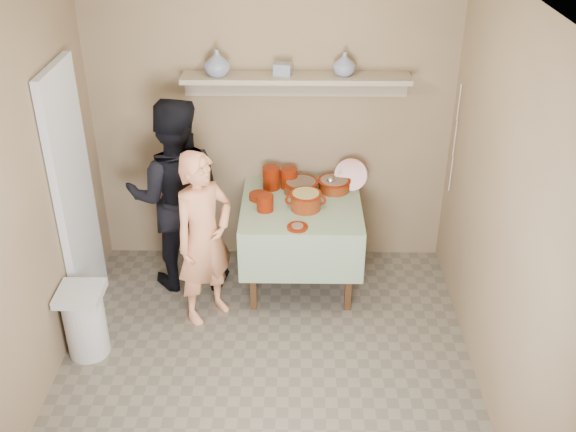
{
  "coord_description": "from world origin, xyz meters",
  "views": [
    {
      "loc": [
        0.21,
        -3.5,
        3.37
      ],
      "look_at": [
        0.15,
        0.75,
        0.95
      ],
      "focal_mm": 42.0,
      "sensor_mm": 36.0,
      "label": 1
    }
  ],
  "objects_px": {
    "person_helper": "(176,195)",
    "cazuela_rice": "(306,199)",
    "serving_table": "(301,217)",
    "person_cook": "(204,239)",
    "trash_bin": "(85,321)"
  },
  "relations": [
    {
      "from": "serving_table",
      "to": "trash_bin",
      "type": "distance_m",
      "value": 1.86
    },
    {
      "from": "person_cook",
      "to": "trash_bin",
      "type": "height_order",
      "value": "person_cook"
    },
    {
      "from": "person_helper",
      "to": "cazuela_rice",
      "type": "xyz_separation_m",
      "value": [
        1.05,
        -0.1,
        0.02
      ]
    },
    {
      "from": "serving_table",
      "to": "cazuela_rice",
      "type": "relative_size",
      "value": 2.95
    },
    {
      "from": "cazuela_rice",
      "to": "serving_table",
      "type": "bearing_deg",
      "value": 112.74
    },
    {
      "from": "person_cook",
      "to": "serving_table",
      "type": "distance_m",
      "value": 0.87
    },
    {
      "from": "person_helper",
      "to": "cazuela_rice",
      "type": "bearing_deg",
      "value": 169.61
    },
    {
      "from": "serving_table",
      "to": "trash_bin",
      "type": "height_order",
      "value": "serving_table"
    },
    {
      "from": "person_helper",
      "to": "trash_bin",
      "type": "relative_size",
      "value": 2.94
    },
    {
      "from": "person_helper",
      "to": "serving_table",
      "type": "bearing_deg",
      "value": 173.98
    },
    {
      "from": "person_cook",
      "to": "serving_table",
      "type": "relative_size",
      "value": 1.45
    },
    {
      "from": "person_cook",
      "to": "trash_bin",
      "type": "distance_m",
      "value": 1.05
    },
    {
      "from": "person_cook",
      "to": "cazuela_rice",
      "type": "bearing_deg",
      "value": -18.64
    },
    {
      "from": "serving_table",
      "to": "cazuela_rice",
      "type": "distance_m",
      "value": 0.22
    },
    {
      "from": "person_helper",
      "to": "cazuela_rice",
      "type": "distance_m",
      "value": 1.05
    }
  ]
}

